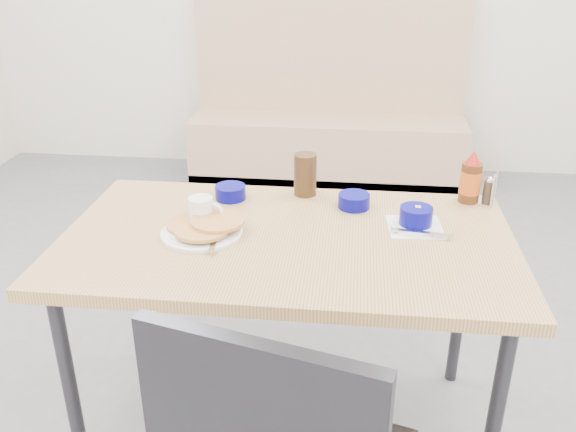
# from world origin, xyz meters

# --- Properties ---
(booth_bench) EXTENTS (1.90, 0.56, 1.22)m
(booth_bench) POSITION_xyz_m (0.00, 2.78, 0.35)
(booth_bench) COLOR tan
(booth_bench) RESTS_ON ground
(dining_table) EXTENTS (1.40, 0.80, 0.76)m
(dining_table) POSITION_xyz_m (0.00, 0.25, 0.70)
(dining_table) COLOR tan
(dining_table) RESTS_ON ground
(pancake_plate) EXTENTS (0.26, 0.27, 0.05)m
(pancake_plate) POSITION_xyz_m (-0.26, 0.23, 0.78)
(pancake_plate) COLOR white
(pancake_plate) RESTS_ON dining_table
(coffee_mug) EXTENTS (0.12, 0.08, 0.09)m
(coffee_mug) POSITION_xyz_m (-0.28, 0.31, 0.81)
(coffee_mug) COLOR white
(coffee_mug) RESTS_ON dining_table
(grits_setting) EXTENTS (0.20, 0.18, 0.07)m
(grits_setting) POSITION_xyz_m (0.40, 0.35, 0.79)
(grits_setting) COLOR white
(grits_setting) RESTS_ON dining_table
(creamer_bowl) EXTENTS (0.11, 0.11, 0.05)m
(creamer_bowl) POSITION_xyz_m (-0.23, 0.52, 0.78)
(creamer_bowl) COLOR #040469
(creamer_bowl) RESTS_ON dining_table
(butter_bowl) EXTENTS (0.11, 0.11, 0.05)m
(butter_bowl) POSITION_xyz_m (0.20, 0.49, 0.78)
(butter_bowl) COLOR #040469
(butter_bowl) RESTS_ON dining_table
(amber_tumbler) EXTENTS (0.10, 0.10, 0.15)m
(amber_tumbler) POSITION_xyz_m (0.03, 0.59, 0.84)
(amber_tumbler) COLOR #362211
(amber_tumbler) RESTS_ON dining_table
(condiment_caddy) EXTENTS (0.11, 0.09, 0.12)m
(condiment_caddy) POSITION_xyz_m (0.64, 0.59, 0.80)
(condiment_caddy) COLOR silver
(condiment_caddy) RESTS_ON dining_table
(syrup_bottle) EXTENTS (0.07, 0.07, 0.19)m
(syrup_bottle) POSITION_xyz_m (0.60, 0.59, 0.84)
(syrup_bottle) COLOR #47230F
(syrup_bottle) RESTS_ON dining_table
(sugar_wrapper) EXTENTS (0.05, 0.04, 0.00)m
(sugar_wrapper) POSITION_xyz_m (-0.20, 0.27, 0.76)
(sugar_wrapper) COLOR #F2507A
(sugar_wrapper) RESTS_ON dining_table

